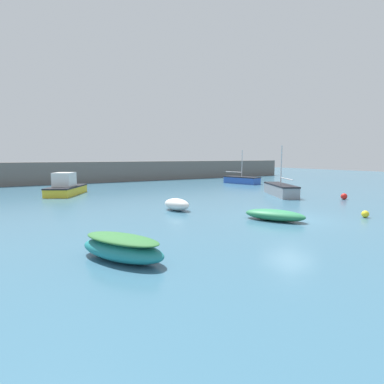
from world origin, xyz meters
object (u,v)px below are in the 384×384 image
(sailboat_short_mast, at_px, (280,190))
(mooring_buoy_red, at_px, (344,196))
(sailboat_twin_hulled, at_px, (242,180))
(mooring_buoy_yellow, at_px, (365,214))
(rowboat_with_red_cover, at_px, (122,248))
(rowboat_white_midwater, at_px, (275,215))
(fishing_dinghy_green, at_px, (177,204))
(cabin_cruiser_white, at_px, (66,187))

(sailboat_short_mast, relative_size, mooring_buoy_red, 11.05)
(sailboat_twin_hulled, distance_m, mooring_buoy_yellow, 22.01)
(rowboat_with_red_cover, bearing_deg, mooring_buoy_yellow, 60.56)
(rowboat_white_midwater, distance_m, mooring_buoy_yellow, 5.40)
(mooring_buoy_red, relative_size, mooring_buoy_yellow, 1.24)
(sailboat_short_mast, distance_m, rowboat_white_midwater, 11.12)
(fishing_dinghy_green, bearing_deg, rowboat_with_red_cover, -52.45)
(mooring_buoy_red, bearing_deg, rowboat_with_red_cover, -165.62)
(sailboat_twin_hulled, bearing_deg, mooring_buoy_red, -22.80)
(sailboat_short_mast, height_order, fishing_dinghy_green, sailboat_short_mast)
(mooring_buoy_red, bearing_deg, sailboat_short_mast, 119.80)
(fishing_dinghy_green, relative_size, rowboat_white_midwater, 0.65)
(rowboat_white_midwater, bearing_deg, fishing_dinghy_green, 0.92)
(sailboat_twin_hulled, bearing_deg, rowboat_with_red_cover, -61.73)
(cabin_cruiser_white, bearing_deg, mooring_buoy_yellow, -116.45)
(fishing_dinghy_green, height_order, cabin_cruiser_white, cabin_cruiser_white)
(sailboat_twin_hulled, relative_size, mooring_buoy_yellow, 12.53)
(sailboat_twin_hulled, height_order, mooring_buoy_yellow, sailboat_twin_hulled)
(rowboat_white_midwater, bearing_deg, mooring_buoy_yellow, -141.48)
(mooring_buoy_red, xyz_separation_m, mooring_buoy_yellow, (-5.76, -5.05, -0.05))
(fishing_dinghy_green, relative_size, mooring_buoy_red, 4.45)
(rowboat_with_red_cover, distance_m, mooring_buoy_yellow, 14.01)
(sailboat_short_mast, relative_size, cabin_cruiser_white, 1.03)
(cabin_cruiser_white, bearing_deg, mooring_buoy_red, -97.83)
(mooring_buoy_yellow, bearing_deg, sailboat_short_mast, 71.12)
(fishing_dinghy_green, height_order, rowboat_white_midwater, fishing_dinghy_green)
(cabin_cruiser_white, distance_m, mooring_buoy_red, 23.83)
(rowboat_white_midwater, relative_size, mooring_buoy_yellow, 8.54)
(fishing_dinghy_green, xyz_separation_m, cabin_cruiser_white, (-5.08, 12.01, 0.32))
(sailboat_short_mast, bearing_deg, cabin_cruiser_white, 86.46)
(sailboat_short_mast, height_order, sailboat_twin_hulled, sailboat_short_mast)
(mooring_buoy_red, bearing_deg, rowboat_white_midwater, -164.21)
(rowboat_with_red_cover, xyz_separation_m, mooring_buoy_yellow, (14.01, 0.02, -0.22))
(rowboat_white_midwater, bearing_deg, sailboat_twin_hulled, -64.52)
(cabin_cruiser_white, xyz_separation_m, rowboat_white_midwater, (8.26, -17.39, -0.40))
(cabin_cruiser_white, relative_size, rowboat_white_midwater, 1.56)
(sailboat_short_mast, bearing_deg, sailboat_twin_hulled, 4.62)
(cabin_cruiser_white, height_order, mooring_buoy_red, cabin_cruiser_white)
(sailboat_twin_hulled, bearing_deg, fishing_dinghy_green, -65.64)
(rowboat_white_midwater, xyz_separation_m, rowboat_with_red_cover, (-9.00, -2.02, 0.12))
(sailboat_short_mast, bearing_deg, mooring_buoy_red, -122.69)
(fishing_dinghy_green, distance_m, rowboat_white_midwater, 6.25)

